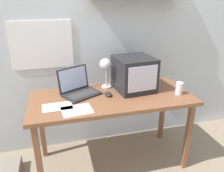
# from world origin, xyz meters

# --- Properties ---
(ground_plane) EXTENTS (12.00, 12.00, 0.00)m
(ground_plane) POSITION_xyz_m (0.00, 0.00, 0.00)
(ground_plane) COLOR gray
(back_wall) EXTENTS (5.60, 0.24, 2.60)m
(back_wall) POSITION_xyz_m (0.01, 0.46, 1.31)
(back_wall) COLOR silver
(back_wall) RESTS_ON ground_plane
(corner_desk) EXTENTS (1.49, 0.66, 0.75)m
(corner_desk) POSITION_xyz_m (0.00, 0.00, 0.68)
(corner_desk) COLOR brown
(corner_desk) RESTS_ON ground_plane
(crt_monitor) EXTENTS (0.38, 0.40, 0.33)m
(crt_monitor) POSITION_xyz_m (0.25, 0.10, 0.92)
(crt_monitor) COLOR #232326
(crt_monitor) RESTS_ON corner_desk
(laptop) EXTENTS (0.41, 0.38, 0.24)m
(laptop) POSITION_xyz_m (-0.30, 0.14, 0.81)
(laptop) COLOR #232326
(laptop) RESTS_ON corner_desk
(desk_lamp) EXTENTS (0.13, 0.17, 0.32)m
(desk_lamp) POSITION_xyz_m (-0.02, 0.17, 0.99)
(desk_lamp) COLOR silver
(desk_lamp) RESTS_ON corner_desk
(juice_glass) EXTENTS (0.07, 0.07, 0.12)m
(juice_glass) POSITION_xyz_m (0.62, -0.12, 0.80)
(juice_glass) COLOR white
(juice_glass) RESTS_ON corner_desk
(computer_mouse) EXTENTS (0.08, 0.11, 0.03)m
(computer_mouse) POSITION_xyz_m (-0.03, 0.02, 0.77)
(computer_mouse) COLOR #232326
(computer_mouse) RESTS_ON corner_desk
(loose_paper_near_monitor) EXTENTS (0.25, 0.17, 0.00)m
(loose_paper_near_monitor) POSITION_xyz_m (-0.50, -0.10, 0.75)
(loose_paper_near_monitor) COLOR white
(loose_paper_near_monitor) RESTS_ON corner_desk
(open_notebook) EXTENTS (0.26, 0.22, 0.00)m
(open_notebook) POSITION_xyz_m (-0.34, -0.20, 0.75)
(open_notebook) COLOR white
(open_notebook) RESTS_ON corner_desk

